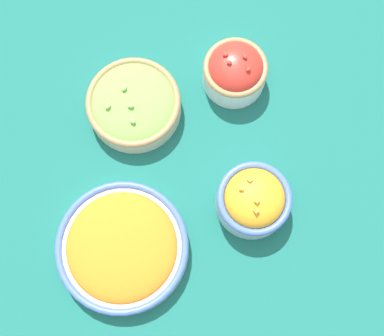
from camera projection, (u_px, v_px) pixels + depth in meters
ground_plane at (192, 172)px, 0.93m from camera, size 3.00×3.00×0.00m
bowl_squash at (254, 200)px, 0.88m from camera, size 0.12×0.12×0.09m
bowl_cherry_tomatoes at (235, 71)px, 0.93m from camera, size 0.11×0.11×0.09m
bowl_lettuce at (134, 104)px, 0.93m from camera, size 0.17×0.17×0.06m
bowl_carrots at (122, 247)px, 0.88m from camera, size 0.22×0.22×0.05m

